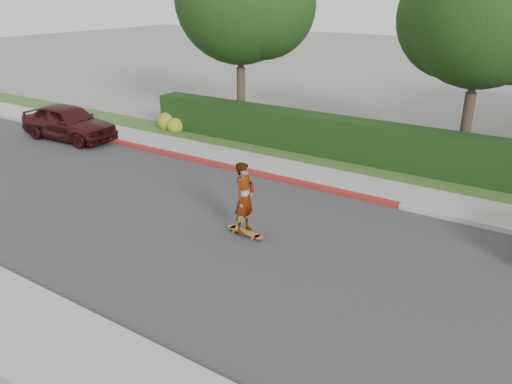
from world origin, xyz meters
TOP-DOWN VIEW (x-y plane):
  - ground at (0.00, 0.00)m, footprint 120.00×120.00m
  - road at (0.00, 0.00)m, footprint 60.00×8.00m
  - curb_near at (0.00, -4.10)m, footprint 60.00×0.20m
  - curb_far at (0.00, 4.10)m, footprint 60.00×0.20m
  - curb_red_section at (-5.00, 4.10)m, footprint 12.00×0.21m
  - sidewalk_far at (0.00, 5.00)m, footprint 60.00×1.60m
  - planting_strip at (0.00, 6.60)m, footprint 60.00×1.60m
  - hedge at (-3.00, 7.20)m, footprint 15.00×1.00m
  - flowering_shrub at (-10.01, 6.74)m, footprint 1.40×1.00m
  - tree_left at (-7.51, 8.69)m, footprint 5.99×5.21m
  - tree_center at (1.49, 9.19)m, footprint 5.66×4.84m
  - skateboard at (-1.67, 0.34)m, footprint 1.12×0.33m
  - skateboarder at (-1.67, 0.34)m, footprint 0.45×0.67m
  - car_maroon at (-12.51, 3.50)m, footprint 4.31×1.93m

SIDE VIEW (x-z plane):
  - ground at x=0.00m, z-range 0.00..0.00m
  - road at x=0.00m, z-range 0.00..0.01m
  - planting_strip at x=0.00m, z-range 0.00..0.10m
  - sidewalk_far at x=0.00m, z-range 0.00..0.12m
  - curb_near at x=0.00m, z-range 0.00..0.15m
  - curb_far at x=0.00m, z-range 0.00..0.15m
  - curb_red_section at x=-5.00m, z-range 0.00..0.15m
  - skateboard at x=-1.67m, z-range 0.05..0.15m
  - flowering_shrub at x=-10.01m, z-range -0.12..0.78m
  - car_maroon at x=-12.51m, z-range 0.00..1.44m
  - hedge at x=-3.00m, z-range 0.00..1.50m
  - skateboarder at x=-1.67m, z-range 0.11..1.91m
  - tree_center at x=1.49m, z-range 1.18..8.62m
  - tree_left at x=-7.51m, z-range 1.26..9.26m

